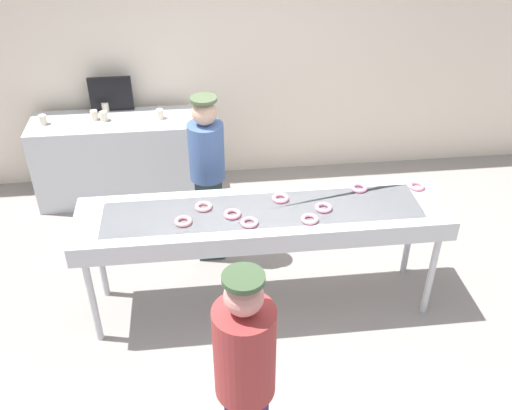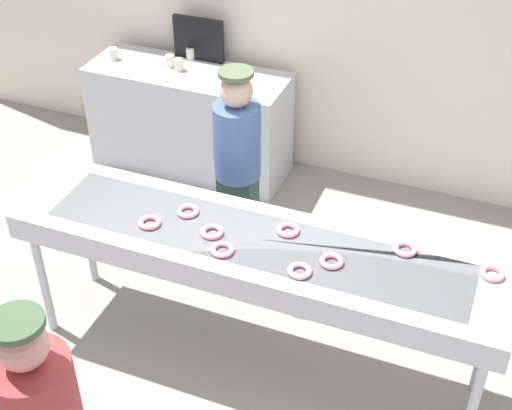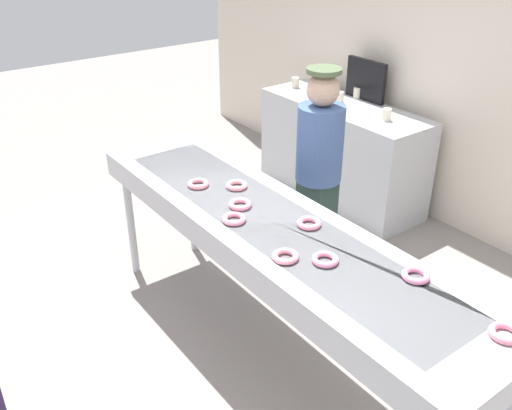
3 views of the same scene
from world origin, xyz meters
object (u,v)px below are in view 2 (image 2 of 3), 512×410
object	(u,v)px
worker_baker	(238,170)
paper_cup_0	(170,61)
paper_cup_4	(179,65)
strawberry_donut_4	(332,261)
strawberry_donut_7	(222,250)
fryer_conveyor	(254,250)
strawberry_donut_5	(212,232)
paper_cup_1	(191,53)
menu_display	(199,39)
strawberry_donut_1	(405,249)
strawberry_donut_3	(493,274)
prep_counter	(190,120)
strawberry_donut_6	(188,211)
paper_cup_2	(243,77)
strawberry_donut_8	(300,271)
strawberry_donut_2	(288,230)
strawberry_donut_0	(150,222)
paper_cup_3	(114,54)

from	to	relation	value
worker_baker	paper_cup_0	xyz separation A→B (m)	(-1.11, 1.21, 0.06)
paper_cup_4	strawberry_donut_4	bearing A→B (deg)	-45.59
strawberry_donut_4	strawberry_donut_7	distance (m)	0.61
paper_cup_0	fryer_conveyor	bearing A→B (deg)	-51.73
strawberry_donut_5	paper_cup_1	bearing A→B (deg)	118.59
worker_baker	menu_display	bearing A→B (deg)	-47.17
strawberry_donut_1	menu_display	bearing A→B (deg)	138.41
strawberry_donut_3	worker_baker	bearing A→B (deg)	162.70
strawberry_donut_3	prep_counter	world-z (taller)	strawberry_donut_3
strawberry_donut_5	strawberry_donut_1	bearing A→B (deg)	13.48
strawberry_donut_6	paper_cup_2	size ratio (longest dim) A/B	1.34
fryer_conveyor	strawberry_donut_6	distance (m)	0.47
strawberry_donut_6	paper_cup_0	distance (m)	2.11
fryer_conveyor	strawberry_donut_8	xyz separation A→B (m)	(0.33, -0.18, 0.10)
strawberry_donut_2	strawberry_donut_7	xyz separation A→B (m)	(-0.28, -0.30, 0.00)
strawberry_donut_4	strawberry_donut_6	world-z (taller)	same
fryer_conveyor	strawberry_donut_3	size ratio (longest dim) A/B	21.93
strawberry_donut_2	paper_cup_4	size ratio (longest dim) A/B	1.34
strawberry_donut_3	paper_cup_1	distance (m)	3.33
paper_cup_2	menu_display	world-z (taller)	menu_display
paper_cup_0	strawberry_donut_1	bearing A→B (deg)	-36.22
strawberry_donut_0	strawberry_donut_4	distance (m)	1.09
strawberry_donut_5	menu_display	size ratio (longest dim) A/B	0.30
strawberry_donut_7	paper_cup_3	xyz separation A→B (m)	(-1.89, 2.03, -0.02)
strawberry_donut_3	paper_cup_1	size ratio (longest dim) A/B	1.34
strawberry_donut_6	strawberry_donut_8	xyz separation A→B (m)	(0.79, -0.26, 0.00)
strawberry_donut_2	paper_cup_3	xyz separation A→B (m)	(-2.17, 1.73, -0.02)
strawberry_donut_0	worker_baker	xyz separation A→B (m)	(0.21, 0.81, -0.09)
fryer_conveyor	paper_cup_3	world-z (taller)	paper_cup_3
paper_cup_4	strawberry_donut_3	bearing A→B (deg)	-32.11
menu_display	paper_cup_3	bearing A→B (deg)	-158.58
strawberry_donut_1	strawberry_donut_3	size ratio (longest dim) A/B	1.00
strawberry_donut_8	paper_cup_3	distance (m)	3.11
strawberry_donut_7	paper_cup_1	distance (m)	2.62
prep_counter	strawberry_donut_2	bearing A→B (deg)	-49.39
paper_cup_4	menu_display	xyz separation A→B (m)	(0.07, 0.25, 0.13)
prep_counter	paper_cup_4	bearing A→B (deg)	-179.43
strawberry_donut_2	menu_display	world-z (taller)	menu_display
strawberry_donut_3	strawberry_donut_4	bearing A→B (deg)	-165.14
paper_cup_2	paper_cup_3	size ratio (longest dim) A/B	1.00
worker_baker	strawberry_donut_7	bearing A→B (deg)	116.78
strawberry_donut_6	paper_cup_2	world-z (taller)	paper_cup_2
strawberry_donut_3	prep_counter	distance (m)	3.18
fryer_conveyor	strawberry_donut_4	bearing A→B (deg)	-4.91
strawberry_donut_4	strawberry_donut_5	distance (m)	0.71
strawberry_donut_7	menu_display	size ratio (longest dim) A/B	0.30
strawberry_donut_1	strawberry_donut_6	distance (m)	1.28
paper_cup_3	strawberry_donut_6	bearing A→B (deg)	-48.88
strawberry_donut_8	paper_cup_1	world-z (taller)	paper_cup_1
strawberry_donut_1	paper_cup_4	distance (m)	2.79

